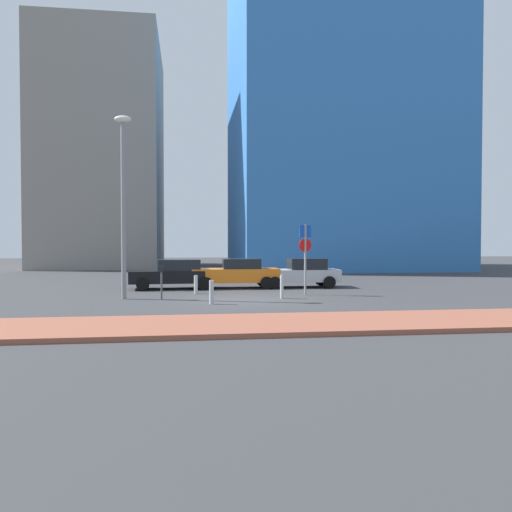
{
  "coord_description": "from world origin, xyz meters",
  "views": [
    {
      "loc": [
        -2.24,
        -20.86,
        2.37
      ],
      "look_at": [
        0.78,
        1.13,
        1.78
      ],
      "focal_mm": 35.95,
      "sensor_mm": 36.0,
      "label": 1
    }
  ],
  "objects_px": {
    "traffic_bollard_near": "(196,284)",
    "traffic_bollard_mid": "(211,292)",
    "parked_car_black": "(174,274)",
    "street_lamp": "(123,193)",
    "traffic_bollard_far": "(282,287)",
    "parking_sign_post": "(305,251)",
    "parked_car_silver": "(301,273)",
    "parked_car_orange": "(237,273)",
    "parking_meter": "(161,277)"
  },
  "relations": [
    {
      "from": "parking_meter",
      "to": "traffic_bollard_far",
      "type": "height_order",
      "value": "parking_meter"
    },
    {
      "from": "street_lamp",
      "to": "parked_car_silver",
      "type": "bearing_deg",
      "value": 27.55
    },
    {
      "from": "traffic_bollard_far",
      "to": "parking_sign_post",
      "type": "bearing_deg",
      "value": 44.7
    },
    {
      "from": "street_lamp",
      "to": "parked_car_orange",
      "type": "bearing_deg",
      "value": 40.93
    },
    {
      "from": "parking_sign_post",
      "to": "traffic_bollard_mid",
      "type": "relative_size",
      "value": 3.44
    },
    {
      "from": "parked_car_black",
      "to": "parking_sign_post",
      "type": "xyz_separation_m",
      "value": [
        5.94,
        -3.86,
        1.23
      ]
    },
    {
      "from": "parked_car_black",
      "to": "traffic_bollard_mid",
      "type": "height_order",
      "value": "parked_car_black"
    },
    {
      "from": "street_lamp",
      "to": "traffic_bollard_near",
      "type": "bearing_deg",
      "value": 31.16
    },
    {
      "from": "traffic_bollard_near",
      "to": "traffic_bollard_mid",
      "type": "distance_m",
      "value": 4.19
    },
    {
      "from": "parked_car_orange",
      "to": "traffic_bollard_near",
      "type": "bearing_deg",
      "value": -128.98
    },
    {
      "from": "traffic_bollard_near",
      "to": "parked_car_orange",
      "type": "bearing_deg",
      "value": 51.02
    },
    {
      "from": "parking_meter",
      "to": "traffic_bollard_mid",
      "type": "xyz_separation_m",
      "value": [
        1.98,
        -1.98,
        -0.45
      ]
    },
    {
      "from": "parked_car_silver",
      "to": "street_lamp",
      "type": "relative_size",
      "value": 0.55
    },
    {
      "from": "parked_car_black",
      "to": "parking_sign_post",
      "type": "height_order",
      "value": "parking_sign_post"
    },
    {
      "from": "parked_car_orange",
      "to": "street_lamp",
      "type": "relative_size",
      "value": 0.59
    },
    {
      "from": "traffic_bollard_mid",
      "to": "traffic_bollard_near",
      "type": "bearing_deg",
      "value": 97.06
    },
    {
      "from": "street_lamp",
      "to": "traffic_bollard_mid",
      "type": "height_order",
      "value": "street_lamp"
    },
    {
      "from": "traffic_bollard_near",
      "to": "parking_sign_post",
      "type": "bearing_deg",
      "value": -14.07
    },
    {
      "from": "traffic_bollard_mid",
      "to": "parking_sign_post",
      "type": "bearing_deg",
      "value": 33.85
    },
    {
      "from": "parked_car_orange",
      "to": "street_lamp",
      "type": "bearing_deg",
      "value": -139.07
    },
    {
      "from": "parking_meter",
      "to": "street_lamp",
      "type": "bearing_deg",
      "value": 167.5
    },
    {
      "from": "parked_car_silver",
      "to": "parking_sign_post",
      "type": "height_order",
      "value": "parking_sign_post"
    },
    {
      "from": "parking_meter",
      "to": "street_lamp",
      "type": "height_order",
      "value": "street_lamp"
    },
    {
      "from": "parked_car_black",
      "to": "street_lamp",
      "type": "xyz_separation_m",
      "value": [
        -1.99,
        -4.47,
        3.68
      ]
    },
    {
      "from": "traffic_bollard_near",
      "to": "traffic_bollard_far",
      "type": "distance_m",
      "value": 4.38
    },
    {
      "from": "street_lamp",
      "to": "traffic_bollard_far",
      "type": "distance_m",
      "value": 7.73
    },
    {
      "from": "parked_car_silver",
      "to": "traffic_bollard_mid",
      "type": "bearing_deg",
      "value": -126.57
    },
    {
      "from": "parked_car_silver",
      "to": "traffic_bollard_far",
      "type": "height_order",
      "value": "parked_car_silver"
    },
    {
      "from": "street_lamp",
      "to": "traffic_bollard_mid",
      "type": "relative_size",
      "value": 8.27
    },
    {
      "from": "parking_sign_post",
      "to": "traffic_bollard_near",
      "type": "bearing_deg",
      "value": 165.93
    },
    {
      "from": "parking_meter",
      "to": "traffic_bollard_far",
      "type": "bearing_deg",
      "value": -4.0
    },
    {
      "from": "parked_car_silver",
      "to": "parking_sign_post",
      "type": "relative_size",
      "value": 1.32
    },
    {
      "from": "parked_car_orange",
      "to": "parked_car_silver",
      "type": "relative_size",
      "value": 1.08
    },
    {
      "from": "street_lamp",
      "to": "traffic_bollard_far",
      "type": "bearing_deg",
      "value": -6.05
    },
    {
      "from": "parked_car_silver",
      "to": "parking_sign_post",
      "type": "distance_m",
      "value": 4.13
    },
    {
      "from": "parked_car_silver",
      "to": "traffic_bollard_far",
      "type": "distance_m",
      "value": 5.57
    },
    {
      "from": "parking_sign_post",
      "to": "parking_meter",
      "type": "relative_size",
      "value": 2.25
    },
    {
      "from": "parked_car_orange",
      "to": "parked_car_silver",
      "type": "bearing_deg",
      "value": -0.21
    },
    {
      "from": "traffic_bollard_mid",
      "to": "street_lamp",
      "type": "bearing_deg",
      "value": 146.76
    },
    {
      "from": "parked_car_black",
      "to": "parked_car_orange",
      "type": "distance_m",
      "value": 3.21
    },
    {
      "from": "parked_car_black",
      "to": "street_lamp",
      "type": "bearing_deg",
      "value": -113.97
    },
    {
      "from": "parking_sign_post",
      "to": "parking_meter",
      "type": "xyz_separation_m",
      "value": [
        -6.36,
        -0.96,
        -1.09
      ]
    },
    {
      "from": "parking_meter",
      "to": "parked_car_orange",
      "type": "bearing_deg",
      "value": 53.22
    },
    {
      "from": "parking_sign_post",
      "to": "traffic_bollard_mid",
      "type": "height_order",
      "value": "parking_sign_post"
    },
    {
      "from": "parking_meter",
      "to": "street_lamp",
      "type": "relative_size",
      "value": 0.18
    },
    {
      "from": "parking_sign_post",
      "to": "street_lamp",
      "type": "distance_m",
      "value": 8.32
    },
    {
      "from": "parked_car_orange",
      "to": "traffic_bollard_mid",
      "type": "relative_size",
      "value": 4.88
    },
    {
      "from": "traffic_bollard_far",
      "to": "parking_meter",
      "type": "bearing_deg",
      "value": 176.0
    },
    {
      "from": "parked_car_orange",
      "to": "traffic_bollard_mid",
      "type": "xyz_separation_m",
      "value": [
        -1.64,
        -6.83,
        -0.32
      ]
    },
    {
      "from": "parked_car_orange",
      "to": "street_lamp",
      "type": "height_order",
      "value": "street_lamp"
    }
  ]
}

